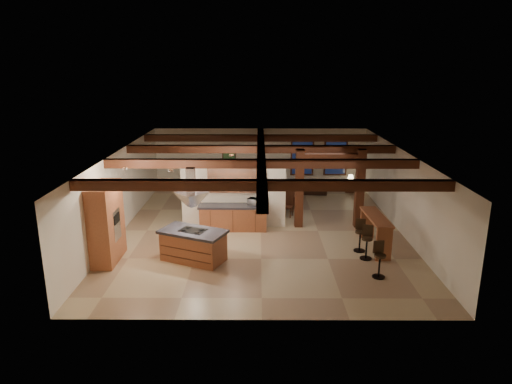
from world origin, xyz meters
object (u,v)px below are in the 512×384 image
sofa (305,187)px  bar_counter (375,227)px  kitchen_island (193,245)px  dining_table (277,203)px

sofa → bar_counter: 6.88m
kitchen_island → sofa: 8.70m
sofa → kitchen_island: bearing=65.8°
kitchen_island → bar_counter: (5.77, 0.95, 0.26)m
kitchen_island → sofa: kitchen_island is taller
dining_table → bar_counter: 5.06m
dining_table → bar_counter: bar_counter is taller
kitchen_island → dining_table: size_ratio=1.18×
kitchen_island → dining_table: kitchen_island is taller
dining_table → bar_counter: (3.01, -4.05, 0.42)m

